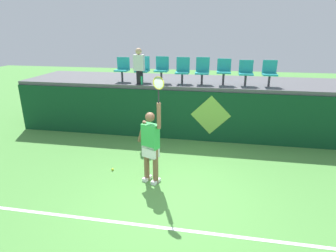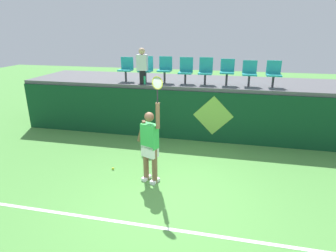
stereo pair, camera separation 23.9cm
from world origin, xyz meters
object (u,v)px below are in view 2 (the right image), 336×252
object	(u,v)px
tennis_player	(150,144)
tennis_ball	(113,168)
stadium_chair_3	(186,70)
stadium_chair_6	(250,72)
spectator_0	(142,65)
stadium_chair_4	(206,70)
stadium_chair_7	(274,73)
stadium_chair_0	(126,68)
water_bottle	(145,80)
stadium_chair_5	(227,70)
stadium_chair_2	(165,68)
stadium_chair_1	(146,68)

from	to	relation	value
tennis_player	tennis_ball	size ratio (longest dim) A/B	38.80
tennis_ball	stadium_chair_3	xyz separation A→B (m)	(1.39, 3.14, 2.18)
stadium_chair_6	spectator_0	xyz separation A→B (m)	(-3.40, -0.40, 0.17)
stadium_chair_4	stadium_chair_7	bearing A→B (deg)	-0.20
tennis_player	stadium_chair_0	xyz separation A→B (m)	(-1.82, 3.48, 1.23)
tennis_player	stadium_chair_0	distance (m)	4.12
stadium_chair_6	spectator_0	bearing A→B (deg)	-173.21
tennis_player	water_bottle	world-z (taller)	tennis_player
stadium_chair_6	spectator_0	world-z (taller)	spectator_0
stadium_chair_7	spectator_0	bearing A→B (deg)	-174.38
tennis_ball	stadium_chair_5	xyz separation A→B (m)	(2.73, 3.13, 2.20)
stadium_chair_2	stadium_chair_6	bearing A→B (deg)	-0.06
stadium_chair_1	stadium_chair_2	xyz separation A→B (m)	(0.67, -0.00, 0.02)
tennis_player	stadium_chair_4	size ratio (longest dim) A/B	2.98
stadium_chair_5	stadium_chair_7	distance (m)	1.42
stadium_chair_3	stadium_chair_5	world-z (taller)	stadium_chair_3
tennis_player	stadium_chair_2	xyz separation A→B (m)	(-0.44, 3.49, 1.26)
stadium_chair_1	water_bottle	bearing A→B (deg)	-80.13
tennis_player	stadium_chair_3	xyz separation A→B (m)	(0.26, 3.49, 1.23)
stadium_chair_3	stadium_chair_6	size ratio (longest dim) A/B	1.07
stadium_chair_3	stadium_chair_7	bearing A→B (deg)	-0.14
tennis_player	stadium_chair_7	size ratio (longest dim) A/B	3.18
stadium_chair_4	stadium_chair_7	world-z (taller)	stadium_chair_4
stadium_chair_4	spectator_0	xyz separation A→B (m)	(-2.02, -0.41, 0.15)
tennis_player	stadium_chair_2	bearing A→B (deg)	97.23
stadium_chair_2	stadium_chair_4	distance (m)	1.35
stadium_chair_2	tennis_player	bearing A→B (deg)	-82.77
stadium_chair_0	stadium_chair_7	world-z (taller)	stadium_chair_0
stadium_chair_7	spectator_0	distance (m)	4.15
stadium_chair_4	stadium_chair_5	world-z (taller)	stadium_chair_4
stadium_chair_0	stadium_chair_2	size ratio (longest dim) A/B	0.94
stadium_chair_1	spectator_0	bearing A→B (deg)	-90.00
stadium_chair_3	stadium_chair_6	world-z (taller)	stadium_chair_3
tennis_ball	stadium_chair_3	world-z (taller)	stadium_chair_3
stadium_chair_1	stadium_chair_6	xyz separation A→B (m)	(3.40, -0.01, -0.03)
tennis_ball	stadium_chair_1	world-z (taller)	stadium_chair_1
stadium_chair_0	spectator_0	bearing A→B (deg)	-29.78
stadium_chair_2	spectator_0	world-z (taller)	spectator_0
tennis_ball	water_bottle	bearing A→B (deg)	87.86
stadium_chair_4	spectator_0	size ratio (longest dim) A/B	0.74
stadium_chair_3	spectator_0	xyz separation A→B (m)	(-1.37, -0.41, 0.16)
water_bottle	stadium_chair_2	bearing A→B (deg)	37.81
spectator_0	stadium_chair_5	bearing A→B (deg)	8.48
tennis_player	stadium_chair_4	bearing A→B (deg)	75.37
stadium_chair_2	water_bottle	bearing A→B (deg)	-142.19
tennis_ball	water_bottle	distance (m)	3.27
stadium_chair_7	stadium_chair_2	bearing A→B (deg)	179.97
stadium_chair_4	stadium_chair_1	bearing A→B (deg)	-179.94
stadium_chair_7	tennis_ball	bearing A→B (deg)	-142.88
stadium_chair_4	stadium_chair_7	distance (m)	2.10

